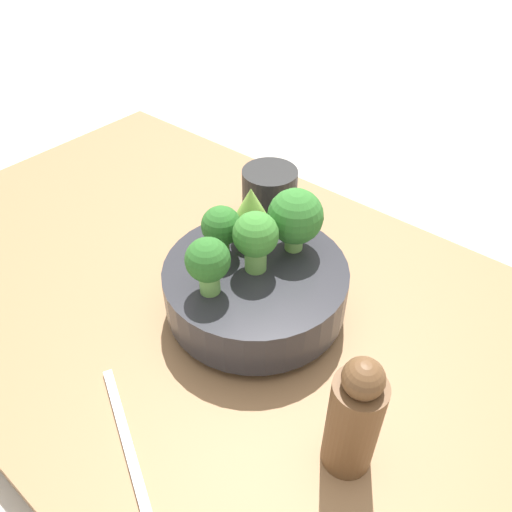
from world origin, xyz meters
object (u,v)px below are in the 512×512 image
Objects in this scene: pepper_mill at (354,418)px; fork at (126,437)px; bowl at (256,287)px; cup at (269,197)px.

pepper_mill reaches higher than fork.
pepper_mill is 0.91× the size of fork.
pepper_mill is at bearing 34.94° from fork.
fork is (-0.19, -0.13, -0.07)m from pepper_mill.
pepper_mill is at bearing -26.09° from bowl.
bowl is 0.23m from fork.
fork is at bearing -86.76° from bowl.
cup is 0.41m from pepper_mill.
bowl is 0.20m from cup.
bowl is 0.22m from pepper_mill.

